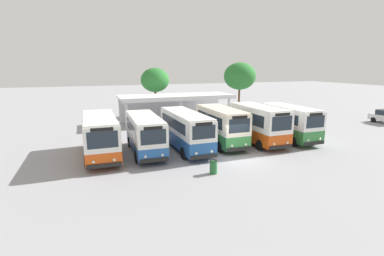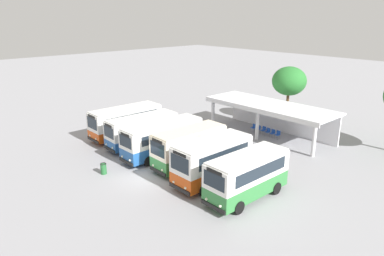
{
  "view_description": "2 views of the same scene",
  "coord_description": "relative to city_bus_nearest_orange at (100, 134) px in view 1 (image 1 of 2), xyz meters",
  "views": [
    {
      "loc": [
        -10.39,
        -18.02,
        6.85
      ],
      "look_at": [
        -1.5,
        5.82,
        1.36
      ],
      "focal_mm": 26.9,
      "sensor_mm": 36.0,
      "label": 1
    },
    {
      "loc": [
        21.5,
        -14.49,
        12.33
      ],
      "look_at": [
        -2.1,
        6.92,
        2.17
      ],
      "focal_mm": 33.62,
      "sensor_mm": 36.0,
      "label": 2
    }
  ],
  "objects": [
    {
      "name": "waiting_chair_far_end_seat",
      "position": [
        11.03,
        11.21,
        -1.23
      ],
      "size": [
        0.45,
        0.45,
        0.86
      ],
      "color": "slate",
      "rests_on": "ground"
    },
    {
      "name": "litter_bin_apron",
      "position": [
        6.59,
        -6.32,
        -1.3
      ],
      "size": [
        0.49,
        0.49,
        0.9
      ],
      "color": "#266633",
      "rests_on": "ground"
    },
    {
      "name": "city_bus_second_in_row",
      "position": [
        3.37,
        -0.28,
        -0.07
      ],
      "size": [
        2.43,
        7.28,
        3.02
      ],
      "color": "black",
      "rests_on": "ground"
    },
    {
      "name": "city_bus_fourth_amber",
      "position": [
        10.11,
        -0.2,
        0.06
      ],
      "size": [
        2.39,
        6.73,
        3.28
      ],
      "color": "black",
      "rests_on": "ground"
    },
    {
      "name": "city_bus_far_end_green",
      "position": [
        16.85,
        -0.89,
        0.02
      ],
      "size": [
        2.41,
        6.65,
        3.21
      ],
      "color": "black",
      "rests_on": "ground"
    },
    {
      "name": "city_bus_nearest_orange",
      "position": [
        0.0,
        0.0,
        0.0
      ],
      "size": [
        2.52,
        7.65,
        3.16
      ],
      "color": "black",
      "rests_on": "ground"
    },
    {
      "name": "waiting_chair_second_from_end",
      "position": [
        8.49,
        11.24,
        -1.23
      ],
      "size": [
        0.45,
        0.45,
        0.86
      ],
      "color": "slate",
      "rests_on": "ground"
    },
    {
      "name": "waiting_chair_end_by_column",
      "position": [
        7.86,
        11.25,
        -1.23
      ],
      "size": [
        0.45,
        0.45,
        0.86
      ],
      "color": "slate",
      "rests_on": "ground"
    },
    {
      "name": "city_bus_middle_cream",
      "position": [
        6.74,
        -0.39,
        -0.01
      ],
      "size": [
        2.3,
        7.94,
        3.13
      ],
      "color": "black",
      "rests_on": "ground"
    },
    {
      "name": "city_bus_fifth_blue",
      "position": [
        13.48,
        -0.89,
        0.12
      ],
      "size": [
        2.44,
        6.63,
        3.4
      ],
      "color": "black",
      "rests_on": "ground"
    },
    {
      "name": "ground_plane",
      "position": [
        9.51,
        -4.37,
        -1.75
      ],
      "size": [
        180.0,
        180.0,
        0.0
      ],
      "primitive_type": "plane",
      "color": "#939399"
    },
    {
      "name": "waiting_chair_middle_seat",
      "position": [
        9.12,
        11.33,
        -1.23
      ],
      "size": [
        0.45,
        0.45,
        0.86
      ],
      "color": "slate",
      "rests_on": "ground"
    },
    {
      "name": "waiting_chair_fourth_seat",
      "position": [
        9.76,
        11.21,
        -1.23
      ],
      "size": [
        0.45,
        0.45,
        0.86
      ],
      "color": "slate",
      "rests_on": "ground"
    },
    {
      "name": "waiting_chair_fifth_seat",
      "position": [
        10.39,
        11.19,
        -1.23
      ],
      "size": [
        0.45,
        0.45,
        0.86
      ],
      "color": "slate",
      "rests_on": "ground"
    },
    {
      "name": "roadside_tree_behind_canopy",
      "position": [
        8.3,
        16.78,
        3.21
      ],
      "size": [
        3.89,
        3.89,
        6.64
      ],
      "color": "brown",
      "rests_on": "ground"
    },
    {
      "name": "roadside_tree_east_of_canopy",
      "position": [
        21.24,
        16.3,
        3.61
      ],
      "size": [
        4.79,
        4.79,
        7.41
      ],
      "color": "brown",
      "rests_on": "ground"
    },
    {
      "name": "terminal_canopy",
      "position": [
        9.64,
        12.03,
        0.84
      ],
      "size": [
        13.97,
        4.91,
        3.4
      ],
      "color": "silver",
      "rests_on": "ground"
    }
  ]
}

